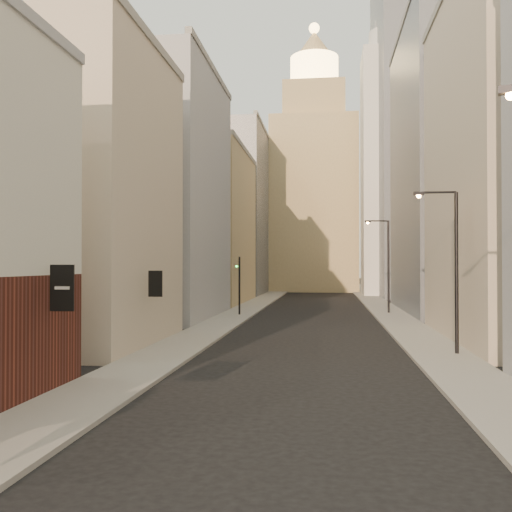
{
  "coord_description": "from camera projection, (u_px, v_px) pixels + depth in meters",
  "views": [
    {
      "loc": [
        1.2,
        -3.43,
        4.36
      ],
      "look_at": [
        -2.18,
        23.37,
        4.76
      ],
      "focal_mm": 40.0,
      "sensor_mm": 36.0,
      "label": 1
    }
  ],
  "objects": [
    {
      "name": "sidewalk_right",
      "position": [
        381.0,
        307.0,
        57.23
      ],
      "size": [
        3.0,
        140.0,
        0.15
      ],
      "primitive_type": "cube",
      "color": "gray",
      "rests_on": "ground"
    },
    {
      "name": "streetlamp_far",
      "position": [
        386.0,
        261.0,
        49.8
      ],
      "size": [
        2.14,
        0.53,
        8.22
      ],
      "rotation": [
        0.0,
        0.0,
        0.17
      ],
      "color": "black",
      "rests_on": "ground"
    },
    {
      "name": "right_bldg_wingrid",
      "position": [
        447.0,
        169.0,
        51.77
      ],
      "size": [
        8.0,
        20.0,
        26.0
      ],
      "primitive_type": "cube",
      "color": "gray",
      "rests_on": "ground"
    },
    {
      "name": "left_bldg_tan",
      "position": [
        211.0,
        228.0,
        64.63
      ],
      "size": [
        8.0,
        18.0,
        17.0
      ],
      "primitive_type": "cube",
      "color": "tan",
      "rests_on": "ground"
    },
    {
      "name": "left_bldg_beige",
      "position": [
        83.0,
        197.0,
        30.9
      ],
      "size": [
        8.0,
        12.0,
        16.0
      ],
      "primitive_type": "cube",
      "color": "#B9A893",
      "rests_on": "ground"
    },
    {
      "name": "traffic_light_left",
      "position": [
        239.0,
        275.0,
        47.9
      ],
      "size": [
        0.55,
        0.44,
        5.0
      ],
      "rotation": [
        0.0,
        0.0,
        3.33
      ],
      "color": "black",
      "rests_on": "ground"
    },
    {
      "name": "left_bldg_grey",
      "position": [
        166.0,
        196.0,
        46.8
      ],
      "size": [
        8.0,
        16.0,
        20.0
      ],
      "primitive_type": "cube",
      "color": "gray",
      "rests_on": "ground"
    },
    {
      "name": "sidewalk_left",
      "position": [
        253.0,
        306.0,
        58.86
      ],
      "size": [
        3.0,
        140.0,
        0.15
      ],
      "primitive_type": "cube",
      "color": "gray",
      "rests_on": "ground"
    },
    {
      "name": "highrise",
      "position": [
        450.0,
        111.0,
        78.99
      ],
      "size": [
        21.0,
        23.0,
        51.2
      ],
      "color": "gray",
      "rests_on": "ground"
    },
    {
      "name": "streetlamp_mid",
      "position": [
        452.0,
        262.0,
        26.99
      ],
      "size": [
        2.06,
        0.21,
        7.84
      ],
      "rotation": [
        0.0,
        0.0,
        0.01
      ],
      "color": "black",
      "rests_on": "ground"
    },
    {
      "name": "left_bldg_wingrid",
      "position": [
        238.0,
        213.0,
        84.52
      ],
      "size": [
        8.0,
        20.0,
        24.0
      ],
      "primitive_type": "cube",
      "color": "gray",
      "rests_on": "ground"
    },
    {
      "name": "clock_tower",
      "position": [
        314.0,
        185.0,
        95.13
      ],
      "size": [
        14.0,
        14.0,
        44.9
      ],
      "color": "tan",
      "rests_on": "ground"
    },
    {
      "name": "white_tower",
      "position": [
        391.0,
        163.0,
        79.88
      ],
      "size": [
        8.0,
        8.0,
        41.5
      ],
      "color": "silver",
      "rests_on": "ground"
    }
  ]
}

